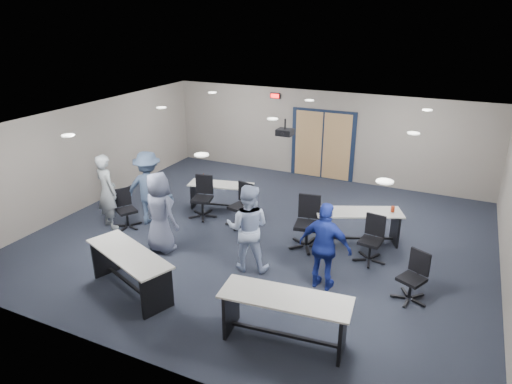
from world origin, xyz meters
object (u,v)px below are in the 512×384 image
at_px(table_front_left, 130,265).
at_px(chair_loose_left, 126,209).
at_px(table_front_right, 285,311).
at_px(chair_loose_right, 412,278).
at_px(person_gray, 107,191).
at_px(chair_back_a, 202,198).
at_px(chair_back_b, 240,206).
at_px(person_back, 149,188).
at_px(person_plaid, 160,212).
at_px(chair_back_c, 307,223).
at_px(person_lightblue, 248,228).
at_px(person_navy, 325,247).
at_px(table_back_left, 221,191).
at_px(table_back_right, 358,221).
at_px(chair_back_d, 371,240).

distance_m(table_front_left, chair_loose_left, 2.84).
bearing_deg(table_front_right, chair_loose_right, 44.28).
relative_size(chair_loose_left, person_gray, 0.52).
bearing_deg(chair_back_a, chair_loose_right, -29.11).
height_order(chair_back_b, chair_loose_left, chair_back_b).
relative_size(person_gray, person_back, 1.00).
distance_m(chair_back_b, person_plaid, 2.09).
distance_m(chair_back_a, person_plaid, 1.88).
height_order(chair_back_c, chair_loose_left, chair_back_c).
xyz_separation_m(person_lightblue, person_navy, (1.59, -0.03, -0.04)).
xyz_separation_m(chair_back_b, person_lightblue, (1.04, -1.69, 0.37)).
height_order(table_front_left, chair_loose_left, chair_loose_left).
xyz_separation_m(table_front_right, chair_back_c, (-0.72, 3.09, 0.02)).
bearing_deg(chair_back_b, person_lightblue, -44.93).
height_order(chair_back_b, chair_back_c, chair_back_c).
distance_m(chair_back_b, person_gray, 3.18).
relative_size(table_front_left, person_gray, 1.16).
distance_m(chair_loose_left, person_navy, 5.10).
bearing_deg(person_plaid, person_back, -29.28).
xyz_separation_m(table_back_left, person_lightblue, (1.99, -2.43, 0.43)).
bearing_deg(person_navy, table_back_right, -90.30).
bearing_deg(person_navy, chair_back_d, -109.53).
height_order(table_front_right, person_back, person_back).
xyz_separation_m(table_front_right, chair_back_a, (-3.64, 3.49, -0.03)).
distance_m(table_front_left, person_gray, 3.05).
relative_size(chair_loose_left, person_lightblue, 0.53).
distance_m(chair_back_b, chair_loose_right, 4.43).
bearing_deg(chair_loose_left, table_front_left, -108.07).
xyz_separation_m(table_front_left, chair_back_a, (-0.54, 3.42, -0.03)).
relative_size(chair_back_d, person_plaid, 0.56).
bearing_deg(table_front_left, person_gray, 159.73).
xyz_separation_m(chair_back_b, person_plaid, (-1.00, -1.80, 0.36)).
xyz_separation_m(table_front_left, chair_loose_left, (-1.87, 2.13, -0.08)).
bearing_deg(table_front_right, person_back, 143.76).
distance_m(chair_back_d, person_lightblue, 2.58).
relative_size(chair_back_c, person_back, 0.64).
distance_m(table_front_right, chair_loose_right, 2.58).
bearing_deg(chair_loose_left, person_back, -7.50).
bearing_deg(chair_back_c, chair_back_a, 162.80).
height_order(chair_back_b, person_gray, person_gray).
bearing_deg(person_plaid, chair_loose_right, -162.04).
height_order(table_back_left, person_gray, person_gray).
bearing_deg(chair_back_c, person_gray, -176.99).
xyz_separation_m(chair_back_c, person_navy, (0.81, -1.36, 0.28)).
relative_size(chair_back_c, person_lightblue, 0.64).
bearing_deg(person_back, table_front_right, 133.01).
xyz_separation_m(chair_loose_left, person_navy, (5.06, -0.48, 0.39)).
xyz_separation_m(table_front_left, chair_back_c, (2.38, 3.01, 0.02)).
distance_m(table_front_right, person_gray, 5.77).
bearing_deg(chair_back_d, chair_loose_left, -163.44).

